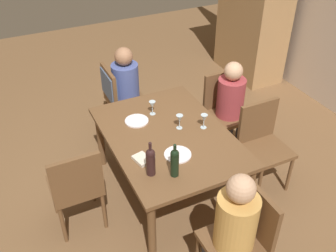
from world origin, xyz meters
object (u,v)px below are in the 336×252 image
wine_glass_near_right (152,105)px  dinner_plate_host (137,121)px  chair_left_end (116,93)px  wine_bottle_tall_green (151,161)px  person_man_guest (232,227)px  chair_right_end (243,233)px  person_woman_host (128,86)px  dining_table (168,141)px  chair_far_right (262,140)px  person_man_bearded (231,102)px  dinner_plate_guest_left (178,155)px  wine_bottle_dark_red (175,162)px  wine_glass_near_left (204,119)px  chair_far_left (225,107)px  armoire_cabinet (255,4)px  chair_near (76,185)px  wine_glass_centre (180,119)px

wine_glass_near_right → dinner_plate_host: (0.05, -0.20, -0.10)m
chair_left_end → wine_bottle_tall_green: wine_bottle_tall_green is taller
chair_left_end → person_man_guest: size_ratio=0.80×
chair_right_end → person_woman_host: size_ratio=0.80×
dining_table → chair_far_right: size_ratio=1.68×
person_woman_host → person_man_bearded: size_ratio=1.02×
dinner_plate_host → dinner_plate_guest_left: same height
wine_bottle_dark_red → wine_glass_near_left: bearing=130.9°
chair_far_right → person_man_bearded: (-0.58, -0.00, 0.12)m
person_woman_host → dinner_plate_guest_left: (1.47, -0.08, 0.07)m
person_man_guest → dinner_plate_host: size_ratio=4.88×
chair_right_end → chair_far_left: bearing=-28.1°
dining_table → person_woman_host: size_ratio=1.35×
chair_far_right → person_man_bearded: person_man_bearded is taller
dining_table → wine_bottle_tall_green: wine_bottle_tall_green is taller
armoire_cabinet → chair_far_right: armoire_cabinet is taller
chair_left_end → wine_bottle_dark_red: size_ratio=2.91×
chair_far_left → person_man_guest: size_ratio=0.80×
person_woman_host → wine_glass_near_right: 0.79m
person_woman_host → dinner_plate_host: bearing=-14.5°
dining_table → chair_far_right: bearing=74.4°
person_man_bearded → person_man_guest: bearing=56.9°
armoire_cabinet → chair_far_right: 2.60m
chair_near → wine_bottle_tall_green: bearing=-30.7°
person_man_bearded → wine_bottle_tall_green: 1.51m
wine_glass_near_right → chair_near: bearing=-63.4°
armoire_cabinet → person_woman_host: bearing=-72.5°
chair_near → person_man_bearded: person_man_bearded is taller
armoire_cabinet → chair_left_end: (0.72, -2.43, -0.50)m
person_woman_host → chair_near: bearing=-37.7°
chair_left_end → dinner_plate_host: size_ratio=3.90×
armoire_cabinet → chair_near: size_ratio=2.37×
armoire_cabinet → person_man_guest: armoire_cabinet is taller
chair_far_left → wine_glass_centre: (0.39, -0.79, 0.30)m
wine_glass_near_left → dinner_plate_guest_left: (0.27, -0.42, -0.10)m
wine_bottle_tall_green → dinner_plate_guest_left: bearing=110.6°
person_man_bearded → armoire_cabinet: bearing=-131.4°
chair_left_end → person_man_guest: person_man_guest is taller
wine_bottle_tall_green → wine_glass_centre: (-0.48, 0.51, -0.03)m
chair_far_left → person_man_guest: person_man_guest is taller
chair_right_end → wine_glass_near_right: 1.57m
armoire_cabinet → wine_glass_near_right: (1.49, -2.29, -0.26)m
armoire_cabinet → dining_table: size_ratio=1.41×
person_woman_host → wine_bottle_dark_red: 1.71m
chair_left_end → chair_near: same height
armoire_cabinet → dining_table: 3.00m
person_man_bearded → chair_far_right: bearing=90.0°
dining_table → wine_bottle_tall_green: (0.43, -0.36, 0.22)m
wine_bottle_tall_green → person_woman_host: bearing=166.2°
chair_far_left → chair_near: same height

